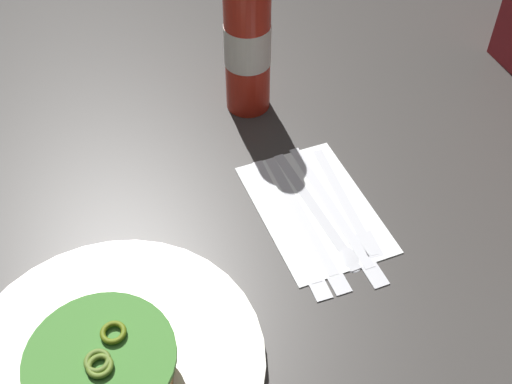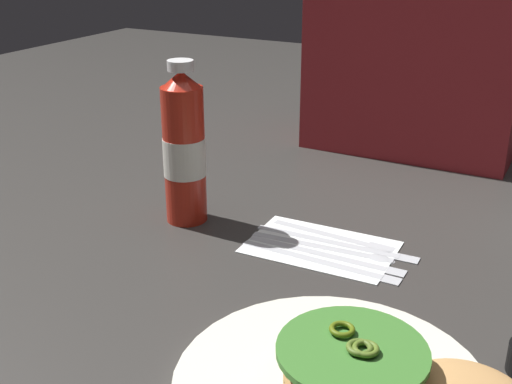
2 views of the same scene
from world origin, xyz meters
TOP-DOWN VIEW (x-y plane):
  - ground_plane at (0.00, 0.00)m, footprint 3.00×3.00m
  - burger_sandwich at (0.09, -0.16)m, footprint 0.22×0.14m
  - ketchup_bottle at (-0.28, 0.09)m, footprint 0.06×0.06m
  - napkin at (-0.08, 0.10)m, footprint 0.19×0.13m
  - steak_knife at (-0.05, 0.06)m, footprint 0.21×0.02m
  - butter_knife at (-0.05, 0.08)m, footprint 0.21×0.02m
  - spoon_utensil at (-0.05, 0.10)m, footprint 0.20×0.03m
  - table_knife at (-0.05, 0.12)m, footprint 0.22×0.02m
  - fork_utensil at (-0.06, 0.14)m, footprint 0.17×0.03m
  - diner_person at (-0.09, 0.54)m, footprint 0.37×0.18m

SIDE VIEW (x-z plane):
  - ground_plane at x=0.00m, z-range 0.00..0.00m
  - napkin at x=-0.08m, z-range 0.00..0.00m
  - spoon_utensil at x=-0.05m, z-range 0.00..0.01m
  - steak_knife at x=-0.05m, z-range 0.00..0.01m
  - butter_knife at x=-0.05m, z-range 0.00..0.01m
  - table_knife at x=-0.05m, z-range 0.00..0.01m
  - fork_utensil at x=-0.06m, z-range 0.00..0.01m
  - burger_sandwich at x=0.09m, z-range 0.01..0.06m
  - ketchup_bottle at x=-0.28m, z-range -0.01..0.22m
  - diner_person at x=-0.09m, z-range -0.03..0.47m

